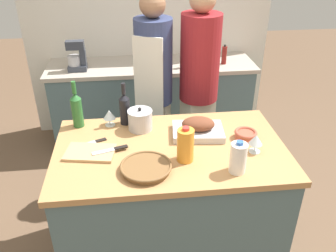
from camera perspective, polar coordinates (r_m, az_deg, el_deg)
The scene contains 23 objects.
ground_plane at distance 2.84m, azimuth 0.31°, elevation -19.28°, with size 12.00×12.00×0.00m, color brown.
kitchen_island at distance 2.51m, azimuth 0.34°, elevation -12.31°, with size 1.44×0.86×0.93m.
back_counter at distance 3.89m, azimuth -2.52°, elevation 3.81°, with size 2.13×0.60×0.89m.
back_wall at distance 3.95m, azimuth -3.19°, elevation 16.97°, with size 2.63×0.10×2.55m.
roasting_pan at distance 2.34m, azimuth 4.84°, elevation -0.38°, with size 0.35×0.27×0.12m.
wicker_basket at distance 2.02m, azimuth -3.56°, elevation -6.65°, with size 0.30×0.30×0.04m.
cutting_board at distance 2.21m, azimuth -12.36°, elevation -4.15°, with size 0.33×0.24×0.02m.
stock_pot at distance 2.40m, azimuth -4.49°, elevation 1.01°, with size 0.17×0.17×0.16m.
mixing_bowl at distance 2.35m, azimuth 12.34°, elevation -1.35°, with size 0.15×0.15×0.06m.
juice_jug at distance 2.06m, azimuth 2.82°, elevation -3.07°, with size 0.10×0.10×0.22m.
milk_jug at distance 2.01m, azimuth 11.20°, elevation -5.02°, with size 0.09×0.09×0.20m.
wine_bottle_green at distance 2.45m, azimuth -6.97°, elevation 2.88°, with size 0.07×0.07×0.30m.
wine_bottle_dark at distance 2.47m, azimuth -14.42°, elevation 2.65°, with size 0.07×0.07×0.33m.
wine_glass_left at distance 2.21m, azimuth 13.91°, elevation -2.21°, with size 0.08×0.08×0.12m.
wine_glass_right at distance 2.46m, azimuth -9.40°, elevation 1.78°, with size 0.08×0.08×0.12m.
knife_chef at distance 2.19m, azimuth -9.07°, elevation -3.81°, with size 0.22×0.09×0.01m.
knife_paring at distance 2.32m, azimuth -11.90°, elevation -2.58°, with size 0.18×0.10×0.01m.
stand_mixer at distance 3.62m, azimuth -14.43°, elevation 10.50°, with size 0.18×0.14×0.29m.
condiment_bottle_tall at distance 3.70m, azimuth -1.92°, elevation 11.06°, with size 0.06×0.06×0.17m.
condiment_bottle_short at distance 3.60m, azimuth 2.82°, elevation 10.62°, with size 0.05×0.05×0.18m.
condiment_bottle_extra at distance 3.74m, azimuth 9.00°, elevation 11.16°, with size 0.05×0.05×0.20m.
person_cook_aproned at distance 2.98m, azimuth -2.26°, elevation 6.43°, with size 0.32×0.34×1.72m.
person_cook_guest at distance 3.01m, azimuth 4.97°, elevation 6.88°, with size 0.32×0.32×1.76m.
Camera 1 is at (-0.22, -1.85, 2.15)m, focal length 38.00 mm.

